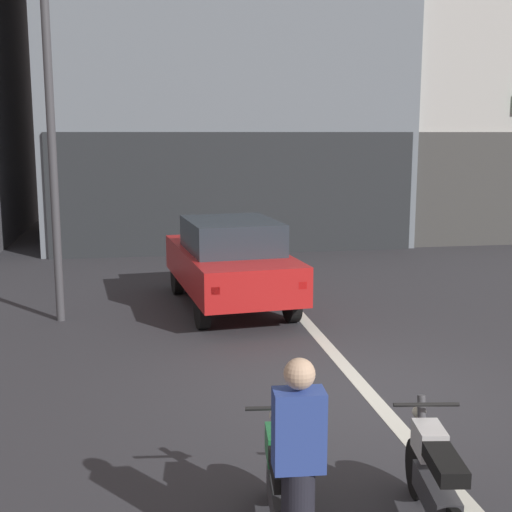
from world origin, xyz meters
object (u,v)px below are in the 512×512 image
(motorcycle_white_row_left_mid, at_px, (434,480))
(person_by_motorcycles, at_px, (298,470))
(car_red_crossing_near, at_px, (230,260))
(motorcycle_green_row_leftmost, at_px, (282,484))
(street_lamp, at_px, (48,65))

(motorcycle_white_row_left_mid, height_order, person_by_motorcycles, person_by_motorcycles)
(motorcycle_white_row_left_mid, distance_m, person_by_motorcycles, 1.34)
(car_red_crossing_near, distance_m, person_by_motorcycles, 7.91)
(person_by_motorcycles, bearing_deg, motorcycle_green_row_leftmost, 90.38)
(car_red_crossing_near, bearing_deg, person_by_motorcycles, -93.88)
(car_red_crossing_near, distance_m, motorcycle_green_row_leftmost, 7.39)
(motorcycle_white_row_left_mid, relative_size, person_by_motorcycles, 1.00)
(car_red_crossing_near, bearing_deg, street_lamp, -171.82)
(motorcycle_green_row_leftmost, height_order, motorcycle_white_row_left_mid, same)
(car_red_crossing_near, xyz_separation_m, street_lamp, (-3.00, -0.43, 3.38))
(car_red_crossing_near, bearing_deg, motorcycle_green_row_leftmost, -94.19)
(car_red_crossing_near, relative_size, motorcycle_white_row_left_mid, 2.56)
(motorcycle_green_row_leftmost, bearing_deg, car_red_crossing_near, 85.81)
(motorcycle_green_row_leftmost, bearing_deg, motorcycle_white_row_left_mid, -6.16)
(motorcycle_green_row_leftmost, distance_m, motorcycle_white_row_left_mid, 1.22)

